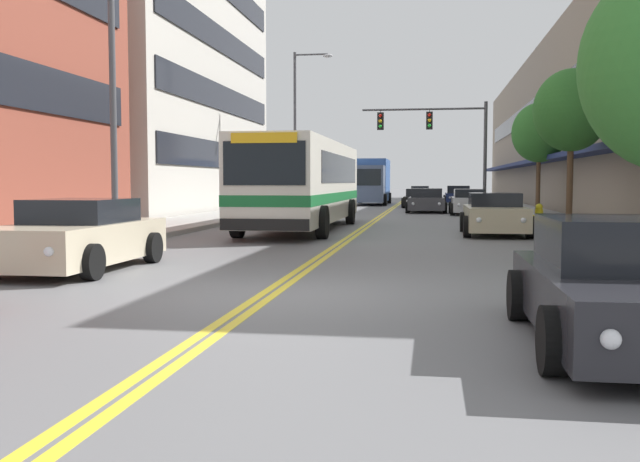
{
  "coord_description": "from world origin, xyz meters",
  "views": [
    {
      "loc": [
        2.42,
        -10.47,
        1.71
      ],
      "look_at": [
        -1.37,
        13.84,
        -0.01
      ],
      "focal_mm": 40.0,
      "sensor_mm": 36.0,
      "label": 1
    }
  ],
  "objects_px": {
    "street_lamp_left_far": "(300,119)",
    "street_lamp_left_near": "(121,25)",
    "car_beige_parked_right_mid": "(495,215)",
    "street_tree_right_mid": "(571,111)",
    "car_silver_parked_right_far": "(469,202)",
    "car_dark_grey_moving_third": "(427,201)",
    "city_bus": "(304,180)",
    "street_tree_right_far": "(539,133)",
    "traffic_signal_mast": "(440,134)",
    "car_navy_parked_right_end": "(458,196)",
    "car_slate_blue_parked_left_near": "(307,202)",
    "car_charcoal_parked_right_foreground": "(623,288)",
    "box_truck": "(372,181)",
    "car_champagne_parked_left_mid": "(78,237)",
    "car_black_moving_lead": "(419,199)",
    "car_white_moving_second": "(420,194)",
    "fire_hydrant": "(539,216)"
  },
  "relations": [
    {
      "from": "street_lamp_left_near",
      "to": "street_lamp_left_far",
      "type": "xyz_separation_m",
      "value": [
        0.02,
        23.65,
        -0.21
      ]
    },
    {
      "from": "car_navy_parked_right_end",
      "to": "street_lamp_left_far",
      "type": "distance_m",
      "value": 17.6
    },
    {
      "from": "car_dark_grey_moving_third",
      "to": "street_lamp_left_far",
      "type": "xyz_separation_m",
      "value": [
        -7.21,
        0.23,
        4.66
      ]
    },
    {
      "from": "car_champagne_parked_left_mid",
      "to": "traffic_signal_mast",
      "type": "height_order",
      "value": "traffic_signal_mast"
    },
    {
      "from": "car_champagne_parked_left_mid",
      "to": "box_truck",
      "type": "distance_m",
      "value": 40.29
    },
    {
      "from": "fire_hydrant",
      "to": "car_charcoal_parked_right_foreground",
      "type": "bearing_deg",
      "value": -95.33
    },
    {
      "from": "car_slate_blue_parked_left_near",
      "to": "car_white_moving_second",
      "type": "relative_size",
      "value": 0.97
    },
    {
      "from": "car_beige_parked_right_mid",
      "to": "car_silver_parked_right_far",
      "type": "height_order",
      "value": "car_beige_parked_right_mid"
    },
    {
      "from": "car_charcoal_parked_right_foreground",
      "to": "car_silver_parked_right_far",
      "type": "relative_size",
      "value": 0.89
    },
    {
      "from": "car_black_moving_lead",
      "to": "traffic_signal_mast",
      "type": "xyz_separation_m",
      "value": [
        1.26,
        -9.45,
        3.63
      ]
    },
    {
      "from": "car_slate_blue_parked_left_near",
      "to": "car_dark_grey_moving_third",
      "type": "height_order",
      "value": "car_dark_grey_moving_third"
    },
    {
      "from": "car_charcoal_parked_right_foreground",
      "to": "street_lamp_left_near",
      "type": "distance_m",
      "value": 13.86
    },
    {
      "from": "car_champagne_parked_left_mid",
      "to": "street_lamp_left_near",
      "type": "distance_m",
      "value": 6.18
    },
    {
      "from": "car_silver_parked_right_far",
      "to": "street_lamp_left_far",
      "type": "relative_size",
      "value": 0.53
    },
    {
      "from": "car_charcoal_parked_right_foreground",
      "to": "street_tree_right_mid",
      "type": "distance_m",
      "value": 17.57
    },
    {
      "from": "car_beige_parked_right_mid",
      "to": "car_black_moving_lead",
      "type": "relative_size",
      "value": 0.87
    },
    {
      "from": "car_charcoal_parked_right_foreground",
      "to": "traffic_signal_mast",
      "type": "xyz_separation_m",
      "value": [
        -1.52,
        30.54,
        3.6
      ]
    },
    {
      "from": "car_silver_parked_right_far",
      "to": "traffic_signal_mast",
      "type": "xyz_separation_m",
      "value": [
        -1.5,
        0.42,
        3.59
      ]
    },
    {
      "from": "street_tree_right_far",
      "to": "box_truck",
      "type": "bearing_deg",
      "value": 121.24
    },
    {
      "from": "city_bus",
      "to": "street_lamp_left_near",
      "type": "bearing_deg",
      "value": -109.35
    },
    {
      "from": "traffic_signal_mast",
      "to": "street_tree_right_mid",
      "type": "height_order",
      "value": "traffic_signal_mast"
    },
    {
      "from": "car_silver_parked_right_far",
      "to": "box_truck",
      "type": "bearing_deg",
      "value": 112.55
    },
    {
      "from": "car_dark_grey_moving_third",
      "to": "street_tree_right_far",
      "type": "distance_m",
      "value": 7.19
    },
    {
      "from": "street_lamp_left_far",
      "to": "car_slate_blue_parked_left_near",
      "type": "bearing_deg",
      "value": -65.65
    },
    {
      "from": "car_champagne_parked_left_mid",
      "to": "street_tree_right_mid",
      "type": "xyz_separation_m",
      "value": [
        11.31,
        11.92,
        3.4
      ]
    },
    {
      "from": "car_beige_parked_right_mid",
      "to": "street_lamp_left_far",
      "type": "relative_size",
      "value": 0.47
    },
    {
      "from": "street_lamp_left_far",
      "to": "street_lamp_left_near",
      "type": "bearing_deg",
      "value": -90.05
    },
    {
      "from": "city_bus",
      "to": "car_black_moving_lead",
      "type": "height_order",
      "value": "city_bus"
    },
    {
      "from": "street_tree_right_far",
      "to": "traffic_signal_mast",
      "type": "bearing_deg",
      "value": 166.57
    },
    {
      "from": "car_silver_parked_right_far",
      "to": "traffic_signal_mast",
      "type": "relative_size",
      "value": 0.73
    },
    {
      "from": "car_black_moving_lead",
      "to": "street_lamp_left_far",
      "type": "height_order",
      "value": "street_lamp_left_far"
    },
    {
      "from": "car_silver_parked_right_far",
      "to": "car_black_moving_lead",
      "type": "height_order",
      "value": "car_silver_parked_right_far"
    },
    {
      "from": "city_bus",
      "to": "car_charcoal_parked_right_foreground",
      "type": "bearing_deg",
      "value": -69.59
    },
    {
      "from": "car_slate_blue_parked_left_near",
      "to": "car_charcoal_parked_right_foreground",
      "type": "distance_m",
      "value": 32.15
    },
    {
      "from": "car_charcoal_parked_right_foreground",
      "to": "box_truck",
      "type": "xyz_separation_m",
      "value": [
        -6.33,
        45.32,
        1.11
      ]
    },
    {
      "from": "car_slate_blue_parked_left_near",
      "to": "box_truck",
      "type": "xyz_separation_m",
      "value": [
        2.38,
        14.38,
        1.15
      ]
    },
    {
      "from": "car_navy_parked_right_end",
      "to": "street_lamp_left_far",
      "type": "relative_size",
      "value": 0.49
    },
    {
      "from": "street_lamp_left_near",
      "to": "street_lamp_left_far",
      "type": "bearing_deg",
      "value": 89.95
    },
    {
      "from": "car_silver_parked_right_far",
      "to": "car_dark_grey_moving_third",
      "type": "height_order",
      "value": "car_dark_grey_moving_third"
    },
    {
      "from": "box_truck",
      "to": "car_slate_blue_parked_left_near",
      "type": "bearing_deg",
      "value": -99.4
    },
    {
      "from": "car_black_moving_lead",
      "to": "car_champagne_parked_left_mid",
      "type": "bearing_deg",
      "value": -99.68
    },
    {
      "from": "car_beige_parked_right_mid",
      "to": "box_truck",
      "type": "bearing_deg",
      "value": 102.11
    },
    {
      "from": "car_beige_parked_right_mid",
      "to": "street_lamp_left_near",
      "type": "height_order",
      "value": "street_lamp_left_near"
    },
    {
      "from": "city_bus",
      "to": "street_tree_right_far",
      "type": "distance_m",
      "value": 15.68
    },
    {
      "from": "traffic_signal_mast",
      "to": "fire_hydrant",
      "type": "xyz_separation_m",
      "value": [
        3.07,
        -13.99,
        -3.64
      ]
    },
    {
      "from": "car_black_moving_lead",
      "to": "street_tree_right_mid",
      "type": "xyz_separation_m",
      "value": [
        5.36,
        -22.95,
        3.47
      ]
    },
    {
      "from": "car_slate_blue_parked_left_near",
      "to": "street_tree_right_mid",
      "type": "bearing_deg",
      "value": -50.91
    },
    {
      "from": "car_beige_parked_right_mid",
      "to": "street_tree_right_mid",
      "type": "xyz_separation_m",
      "value": [
        2.54,
        1.43,
        3.41
      ]
    },
    {
      "from": "car_slate_blue_parked_left_near",
      "to": "car_silver_parked_right_far",
      "type": "xyz_separation_m",
      "value": [
        8.69,
        -0.82,
        0.04
      ]
    },
    {
      "from": "street_tree_right_mid",
      "to": "car_navy_parked_right_end",
      "type": "bearing_deg",
      "value": 94.94
    }
  ]
}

